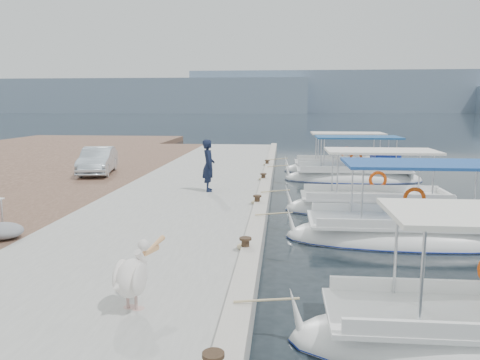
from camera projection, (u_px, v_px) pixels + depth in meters
The scene contains 14 objects.
ground at pixel (266, 232), 14.15m from camera, with size 400.00×400.00×0.00m, color black.
concrete_quay at pixel (198, 192), 19.29m from camera, with size 6.00×40.00×0.50m, color #9A9A95.
quay_curb at pixel (265, 185), 19.00m from camera, with size 0.44×40.00×0.12m, color #B0A99C.
cobblestone_strip at pixel (81, 190), 19.74m from camera, with size 4.00×40.00×0.50m, color brown.
distant_hills at pixel (348, 95), 208.36m from camera, with size 330.00×60.00×18.00m.
fishing_caique_b at pixel (413, 236), 13.23m from camera, with size 7.19×2.46×2.83m.
fishing_caique_c at pixel (374, 208), 16.75m from camera, with size 6.35×2.20×2.83m.
fishing_caique_d at pixel (355, 177), 23.57m from camera, with size 6.89×2.34×2.83m.
fishing_caique_e at pixel (343, 170), 26.63m from camera, with size 6.69×2.39×2.83m.
mooring_bollards at pixel (257, 199), 15.55m from camera, with size 0.28×20.28×0.33m.
pelican at pixel (132, 276), 7.62m from camera, with size 0.70×1.39×1.08m.
fisherman at pixel (209, 165), 17.90m from camera, with size 0.73×0.48×1.99m, color black.
parked_car at pixel (98, 161), 22.43m from camera, with size 1.35×3.87×1.27m, color silver.
tarp_bundle at pixel (1, 231), 11.64m from camera, with size 1.10×0.90×0.40m, color gray.
Camera 1 is at (0.45, -13.73, 3.82)m, focal length 35.00 mm.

